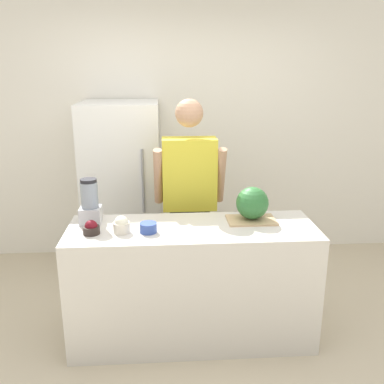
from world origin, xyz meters
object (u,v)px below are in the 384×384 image
Objects in this scene: person at (189,201)px; blender at (90,204)px; watermelon at (252,203)px; bowl_cream at (122,225)px; refrigerator at (123,188)px; bowl_cherries at (91,228)px; bowl_small_blue at (148,228)px.

person is 5.24× the size of blender.
blender is at bearing 178.88° from watermelon.
person reaches higher than bowl_cream.
watermelon is 1.99× the size of bowl_cream.
watermelon is at bearing -46.97° from refrigerator.
bowl_cherries is at bearing -80.67° from blender.
person reaches higher than refrigerator.
blender is at bearing 139.98° from bowl_cream.
bowl_cherries is at bearing -179.98° from bowl_small_blue.
watermelon is at bearing 10.69° from bowl_cream.
person is at bearing 132.03° from watermelon.
watermelon is 0.72× the size of blender.
refrigerator is at bearing 133.03° from watermelon.
blender is (-1.17, 0.02, 0.02)m from watermelon.
refrigerator is at bearing 94.70° from bowl_cream.
watermelon is 1.17m from blender.
refrigerator reaches higher than blender.
bowl_cream is at bearing -169.31° from watermelon.
refrigerator is 14.18× the size of bowl_small_blue.
bowl_small_blue is (0.18, -0.01, -0.02)m from bowl_cream.
watermelon is 0.78m from bowl_small_blue.
bowl_cream is at bearing 176.62° from bowl_small_blue.
bowl_cream is 1.02× the size of bowl_small_blue.
bowl_small_blue is 0.48m from blender.
bowl_cherries is (-0.10, -1.30, 0.10)m from refrigerator.
bowl_small_blue is (-0.32, -0.67, 0.03)m from person.
person is at bearing 64.05° from bowl_small_blue.
watermelon is 1.16m from bowl_cherries.
bowl_cherries is (-1.14, -0.19, -0.09)m from watermelon.
bowl_cream is 0.32m from blender.
bowl_cream is (0.11, -1.29, 0.11)m from refrigerator.
person is 0.74m from bowl_small_blue.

